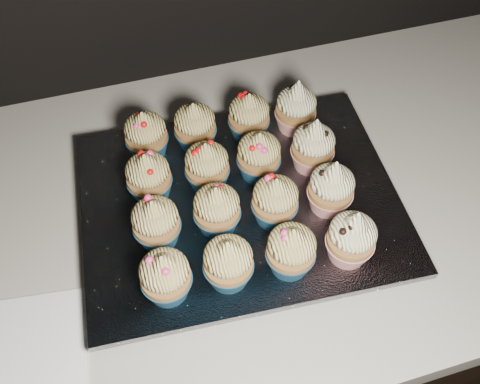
% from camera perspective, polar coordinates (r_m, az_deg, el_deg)
% --- Properties ---
extents(cabinet, '(2.40, 0.60, 0.86)m').
position_cam_1_polar(cabinet, '(1.20, -3.96, -14.88)').
color(cabinet, black).
rests_on(cabinet, ground).
extents(worktop, '(2.44, 0.64, 0.04)m').
position_cam_1_polar(worktop, '(0.81, -5.72, -2.63)').
color(worktop, silver).
rests_on(worktop, cabinet).
extents(napkin, '(0.17, 0.17, 0.00)m').
position_cam_1_polar(napkin, '(0.73, -22.15, -15.79)').
color(napkin, white).
rests_on(napkin, worktop).
extents(baking_tray, '(0.43, 0.34, 0.02)m').
position_cam_1_polar(baking_tray, '(0.77, -0.00, -1.75)').
color(baking_tray, black).
rests_on(baking_tray, worktop).
extents(foil_lining, '(0.46, 0.37, 0.01)m').
position_cam_1_polar(foil_lining, '(0.76, -0.00, -1.00)').
color(foil_lining, silver).
rests_on(foil_lining, baking_tray).
extents(cupcake_0, '(0.06, 0.06, 0.08)m').
position_cam_1_polar(cupcake_0, '(0.65, -7.94, -8.88)').
color(cupcake_0, navy).
rests_on(cupcake_0, foil_lining).
extents(cupcake_1, '(0.06, 0.06, 0.08)m').
position_cam_1_polar(cupcake_1, '(0.66, -1.26, -7.52)').
color(cupcake_1, navy).
rests_on(cupcake_1, foil_lining).
extents(cupcake_2, '(0.06, 0.06, 0.08)m').
position_cam_1_polar(cupcake_2, '(0.67, 5.47, -6.19)').
color(cupcake_2, navy).
rests_on(cupcake_2, foil_lining).
extents(cupcake_3, '(0.06, 0.06, 0.10)m').
position_cam_1_polar(cupcake_3, '(0.69, 11.81, -4.78)').
color(cupcake_3, '#AE1818').
rests_on(cupcake_3, foil_lining).
extents(cupcake_4, '(0.06, 0.06, 0.08)m').
position_cam_1_polar(cupcake_4, '(0.69, -8.94, -3.25)').
color(cupcake_4, navy).
rests_on(cupcake_4, foil_lining).
extents(cupcake_5, '(0.06, 0.06, 0.08)m').
position_cam_1_polar(cupcake_5, '(0.70, -2.49, -1.86)').
color(cupcake_5, navy).
rests_on(cupcake_5, foil_lining).
extents(cupcake_6, '(0.06, 0.06, 0.08)m').
position_cam_1_polar(cupcake_6, '(0.71, 3.75, -0.94)').
color(cupcake_6, navy).
rests_on(cupcake_6, foil_lining).
extents(cupcake_7, '(0.06, 0.06, 0.10)m').
position_cam_1_polar(cupcake_7, '(0.73, 9.71, 0.44)').
color(cupcake_7, '#AE1818').
rests_on(cupcake_7, foil_lining).
extents(cupcake_8, '(0.06, 0.06, 0.08)m').
position_cam_1_polar(cupcake_8, '(0.74, -9.72, 1.60)').
color(cupcake_8, navy).
rests_on(cupcake_8, foil_lining).
extents(cupcake_9, '(0.06, 0.06, 0.08)m').
position_cam_1_polar(cupcake_9, '(0.74, -3.54, 2.78)').
color(cupcake_9, navy).
rests_on(cupcake_9, foil_lining).
extents(cupcake_10, '(0.06, 0.06, 0.08)m').
position_cam_1_polar(cupcake_10, '(0.76, 2.03, 3.89)').
color(cupcake_10, navy).
rests_on(cupcake_10, foil_lining).
extents(cupcake_11, '(0.06, 0.06, 0.10)m').
position_cam_1_polar(cupcake_11, '(0.77, 7.81, 4.87)').
color(cupcake_11, '#AE1818').
rests_on(cupcake_11, foil_lining).
extents(cupcake_12, '(0.06, 0.06, 0.08)m').
position_cam_1_polar(cupcake_12, '(0.79, -9.98, 6.00)').
color(cupcake_12, navy).
rests_on(cupcake_12, foil_lining).
extents(cupcake_13, '(0.06, 0.06, 0.08)m').
position_cam_1_polar(cupcake_13, '(0.80, -4.81, 6.99)').
color(cupcake_13, navy).
rests_on(cupcake_13, foil_lining).
extents(cupcake_14, '(0.06, 0.06, 0.08)m').
position_cam_1_polar(cupcake_14, '(0.81, 0.96, 8.02)').
color(cupcake_14, navy).
rests_on(cupcake_14, foil_lining).
extents(cupcake_15, '(0.06, 0.06, 0.10)m').
position_cam_1_polar(cupcake_15, '(0.82, 5.99, 8.90)').
color(cupcake_15, '#AE1818').
rests_on(cupcake_15, foil_lining).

